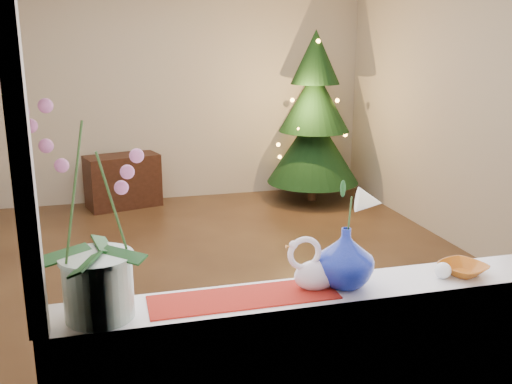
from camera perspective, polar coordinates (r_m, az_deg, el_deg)
The scene contains 15 objects.
ground at distance 4.70m, azimuth -3.53°, elevation -8.23°, with size 5.00×5.00×0.00m, color #342115.
wall_back at distance 6.82m, azimuth -7.96°, elevation 10.54°, with size 4.50×0.10×2.70m, color #BFB4A7.
wall_front at distance 2.00m, azimuth 10.25°, elevation 0.48°, with size 4.50×0.10×2.70m, color #BFB4A7.
wall_right at distance 5.27m, azimuth 21.23°, elevation 8.50°, with size 0.10×5.00×2.70m, color #BFB4A7.
windowsill at distance 2.26m, azimuth 8.33°, elevation -9.86°, with size 2.20×0.26×0.04m, color white.
window_frame at distance 1.97m, azimuth 10.35°, elevation 10.61°, with size 2.22×0.06×1.60m, color white, non-canonical shape.
runner at distance 2.14m, azimuth -1.23°, elevation -10.49°, with size 0.70×0.20×0.01m, color maroon.
orchid_pot at distance 1.94m, azimuth -16.01°, elevation -2.04°, with size 0.26×0.26×0.74m, color white, non-canonical shape.
swan at distance 2.19m, azimuth 6.08°, elevation -7.16°, with size 0.24×0.11×0.20m, color silver, non-canonical shape.
blue_vase at distance 2.22m, azimuth 8.92°, elevation -6.04°, with size 0.26×0.26×0.27m, color navy.
lily at distance 2.15m, azimuth 9.17°, elevation -0.16°, with size 0.15×0.08×0.20m, color white, non-canonical shape.
paperweight at distance 2.41m, azimuth 18.19°, elevation -7.47°, with size 0.07×0.07×0.07m, color white.
amber_dish at distance 2.48m, azimuth 19.99°, elevation -7.32°, with size 0.15×0.15×0.04m, color #A65210.
xmas_tree at distance 6.68m, azimuth 5.83°, elevation 7.40°, with size 1.08×1.08×1.98m, color black, non-canonical shape.
side_table at distance 6.68m, azimuth -13.17°, elevation 1.08°, with size 0.80×0.40×0.60m, color black.
Camera 1 is at (-0.83, -4.25, 1.83)m, focal length 40.00 mm.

